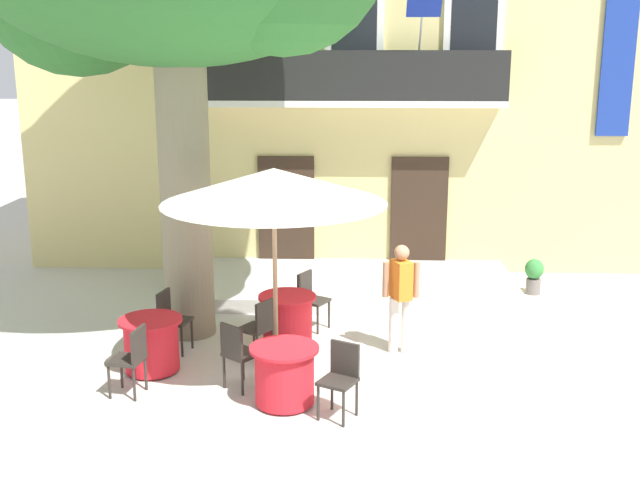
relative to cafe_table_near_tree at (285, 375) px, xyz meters
The scene contains 16 objects.
ground_plane 1.93m from the cafe_table_near_tree, 33.10° to the left, with size 120.00×120.00×0.00m, color beige.
building_facade 8.73m from the cafe_table_near_tree, 84.05° to the left, with size 13.00×5.09×7.50m.
entrance_step_platform 4.77m from the cafe_table_near_tree, 79.91° to the left, with size 5.88×2.69×0.25m, color silver.
cafe_table_near_tree is the anchor object (origin of this frame).
cafe_chair_near_tree_0 0.77m from the cafe_table_near_tree, 21.80° to the right, with size 0.54×0.54×0.91m.
cafe_chair_near_tree_1 0.77m from the cafe_table_near_tree, 147.58° to the left, with size 0.56×0.56×0.91m.
cafe_table_middle 2.04m from the cafe_table_near_tree, 93.65° to the left, with size 0.86×0.86×0.76m.
cafe_chair_middle_0 1.45m from the cafe_table_near_tree, 109.06° to the left, with size 0.55×0.55×0.91m.
cafe_chair_middle_1 2.73m from the cafe_table_near_tree, 86.33° to the left, with size 0.55×0.55×0.91m.
cafe_table_front 2.12m from the cafe_table_near_tree, 153.72° to the left, with size 0.86×0.86×0.76m.
cafe_chair_front_0 2.48m from the cafe_table_near_tree, 136.94° to the left, with size 0.48×0.48×0.91m.
cafe_chair_front_1 1.97m from the cafe_table_near_tree, behind, with size 0.46×0.46×0.91m.
cafe_umbrella 2.37m from the cafe_table_near_tree, 102.70° to the left, with size 2.90×2.90×2.85m.
ground_planter_left 5.42m from the cafe_table_near_tree, 116.97° to the left, with size 0.40×0.40×0.62m.
ground_planter_right 6.23m from the cafe_table_near_tree, 48.55° to the left, with size 0.34×0.34×0.65m.
pedestrian_near_entrance 2.40m from the cafe_table_near_tree, 49.18° to the left, with size 0.53×0.40×1.62m.
Camera 1 is at (-0.78, -9.87, 4.30)m, focal length 43.29 mm.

